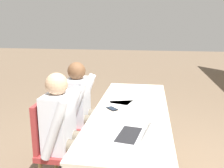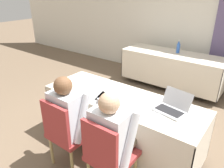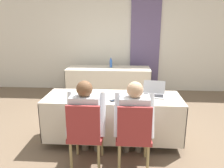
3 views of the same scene
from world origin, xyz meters
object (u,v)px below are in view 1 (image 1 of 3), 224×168
object	(u,v)px
cell_phone	(112,109)
person_white_shirt	(67,127)
chair_near_left	(76,118)
chair_near_right	(57,142)
person_checkered_shirt	(84,106)
laptop	(135,133)

from	to	relation	value
cell_phone	person_white_shirt	xyz separation A→B (m)	(0.28, -0.37, -0.10)
chair_near_left	chair_near_right	distance (m)	0.61
chair_near_left	person_checkered_shirt	distance (m)	0.19
laptop	chair_near_right	bearing A→B (deg)	-103.74
laptop	chair_near_right	xyz separation A→B (m)	(-0.32, -0.74, -0.30)
laptop	person_white_shirt	world-z (taller)	person_white_shirt
chair_near_right	person_white_shirt	xyz separation A→B (m)	(0.00, 0.10, 0.16)
cell_phone	person_checkered_shirt	xyz separation A→B (m)	(-0.33, -0.37, -0.10)
chair_near_right	person_white_shirt	bearing A→B (deg)	-90.00
laptop	chair_near_right	world-z (taller)	laptop
laptop	person_checkered_shirt	size ratio (longest dim) A/B	0.33
laptop	chair_near_right	size ratio (longest dim) A/B	0.42
cell_phone	chair_near_left	distance (m)	0.64
chair_near_right	person_checkered_shirt	bearing A→B (deg)	-9.60
chair_near_left	person_white_shirt	distance (m)	0.64
laptop	person_white_shirt	distance (m)	0.72
chair_near_left	person_white_shirt	xyz separation A→B (m)	(0.61, 0.10, 0.16)
cell_phone	chair_near_right	bearing A→B (deg)	-11.68
laptop	cell_phone	distance (m)	0.65
chair_near_left	person_checkered_shirt	size ratio (longest dim) A/B	0.78
person_white_shirt	chair_near_right	bearing A→B (deg)	90.00
chair_near_right	cell_phone	bearing A→B (deg)	-59.86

